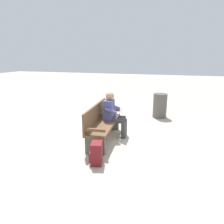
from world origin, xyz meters
The scene contains 5 objects.
ground_plane centered at (0.00, 0.00, 0.00)m, with size 40.00×40.00×0.00m, color #B7AD99.
bench_near centered at (0.01, -0.07, 0.46)m, with size 1.84×0.65×0.90m.
person_seated centered at (-0.34, 0.13, 0.63)m, with size 0.60×0.60×1.18m.
backpack centered at (1.17, 0.25, 0.22)m, with size 0.33×0.30×0.44m.
trash_bin centered at (-2.48, 1.14, 0.41)m, with size 0.47×0.47×0.82m, color #514C47.
Camera 1 is at (4.54, 1.64, 2.04)m, focal length 32.89 mm.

